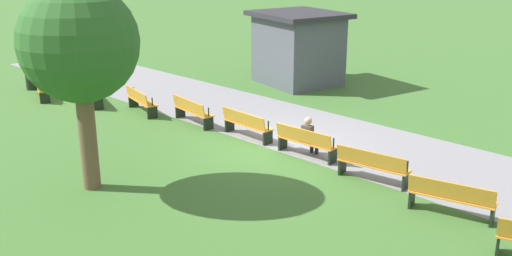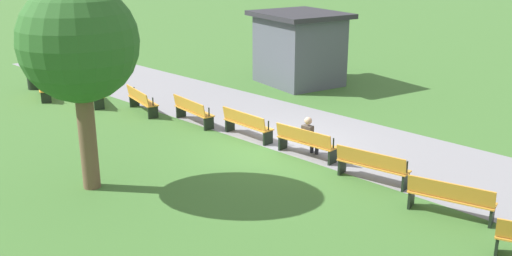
% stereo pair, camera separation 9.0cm
% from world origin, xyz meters
% --- Properties ---
extents(ground_plane, '(120.00, 120.00, 0.00)m').
position_xyz_m(ground_plane, '(0.00, 0.00, 0.00)').
color(ground_plane, '#3D6B2D').
extents(path_paving, '(36.15, 4.36, 0.01)m').
position_xyz_m(path_paving, '(0.00, 1.87, 0.00)').
color(path_paving, gray).
rests_on(path_paving, ground).
extents(bench_0, '(1.95, 1.21, 0.89)m').
position_xyz_m(bench_0, '(-10.59, -2.29, 0.48)').
color(bench_0, orange).
rests_on(bench_0, ground).
extents(bench_1, '(1.97, 1.06, 0.89)m').
position_xyz_m(bench_1, '(-8.33, -1.42, 0.48)').
color(bench_1, orange).
rests_on(bench_1, ground).
extents(bench_2, '(1.97, 0.90, 0.89)m').
position_xyz_m(bench_2, '(-6.00, -0.76, 0.48)').
color(bench_2, orange).
rests_on(bench_2, ground).
extents(bench_3, '(1.96, 0.73, 0.89)m').
position_xyz_m(bench_3, '(-3.62, -0.32, 0.48)').
color(bench_3, orange).
rests_on(bench_3, ground).
extents(bench_4, '(1.94, 0.56, 0.89)m').
position_xyz_m(bench_4, '(-1.21, -0.10, 0.48)').
color(bench_4, orange).
rests_on(bench_4, ground).
extents(bench_5, '(1.94, 0.56, 0.89)m').
position_xyz_m(bench_5, '(1.21, -0.10, 0.48)').
color(bench_5, orange).
rests_on(bench_5, ground).
extents(bench_6, '(1.96, 0.73, 0.89)m').
position_xyz_m(bench_6, '(3.62, -0.32, 0.48)').
color(bench_6, orange).
rests_on(bench_6, ground).
extents(bench_7, '(1.97, 0.90, 0.89)m').
position_xyz_m(bench_7, '(6.00, -0.76, 0.48)').
color(bench_7, orange).
rests_on(bench_7, ground).
extents(person_seated, '(0.34, 0.53, 1.20)m').
position_xyz_m(person_seated, '(1.22, 0.05, 0.64)').
color(person_seated, '#4C4238').
rests_on(person_seated, ground).
extents(tree_3, '(2.86, 2.86, 5.13)m').
position_xyz_m(tree_3, '(-1.30, -5.57, 3.65)').
color(tree_3, brown).
rests_on(tree_3, ground).
extents(trash_bin, '(0.51, 0.51, 0.77)m').
position_xyz_m(trash_bin, '(-12.25, -1.88, 0.38)').
color(trash_bin, black).
rests_on(trash_bin, ground).
extents(kiosk, '(4.35, 4.05, 3.10)m').
position_xyz_m(kiosk, '(-4.88, 6.76, 1.58)').
color(kiosk, '#4C515B').
rests_on(kiosk, ground).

